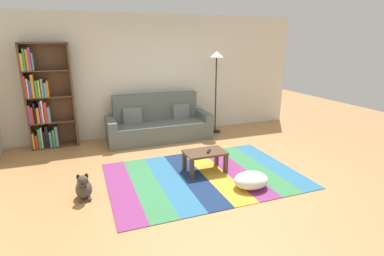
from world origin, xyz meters
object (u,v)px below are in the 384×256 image
Objects in this scene: pouf at (251,180)px; dog at (84,188)px; couch at (159,124)px; standing_lamp at (216,65)px; coffee_table at (205,155)px; tv_remote at (209,151)px; bookshelf at (44,101)px.

pouf is 2.40m from dog.
standing_lamp reaches higher than couch.
coffee_table is 0.10m from tv_remote.
tv_remote is (0.31, -2.04, 0.03)m from couch.
standing_lamp is (3.66, -0.24, 0.63)m from bookshelf.
tv_remote is (-0.36, 0.75, 0.24)m from pouf.
couch is 5.69× the size of dog.
pouf is (0.67, -2.79, -0.21)m from couch.
standing_lamp is (0.74, 2.84, 1.46)m from pouf.
couch is at bearing -7.14° from bookshelf.
couch is 2.88m from pouf.
tv_remote is (1.97, 0.19, 0.21)m from dog.
tv_remote is at bearing -35.83° from coffee_table.
coffee_table is 0.36× the size of standing_lamp.
pouf is at bearing -76.50° from couch.
tv_remote is (-1.09, -2.09, -1.22)m from standing_lamp.
bookshelf reaches higher than dog.
coffee_table reaches higher than pouf.
tv_remote is at bearing 5.45° from dog.
coffee_table is 4.52× the size of tv_remote.
tv_remote is at bearing -42.12° from bookshelf.
bookshelf is 5.28× the size of dog.
couch is 1.89m from standing_lamp.
couch is 2.79m from dog.
dog is at bearing 166.39° from pouf.
standing_lamp is 2.65m from tv_remote.
bookshelf is 13.98× the size of tv_remote.
couch is at bearing -178.14° from standing_lamp.
bookshelf is at bearing 103.36° from dog.
coffee_table is (2.52, -2.29, -0.67)m from bookshelf.
couch is at bearing 134.08° from tv_remote.
standing_lamp is (1.14, 2.05, 1.30)m from coffee_table.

